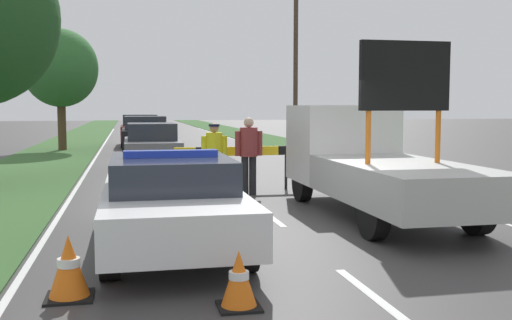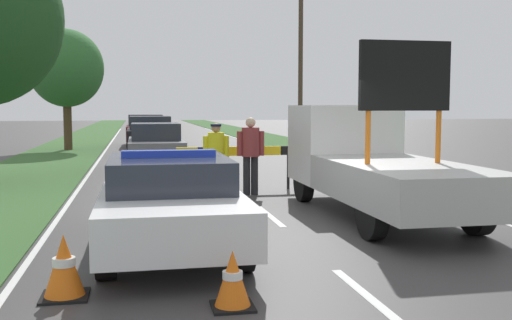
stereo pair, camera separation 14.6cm
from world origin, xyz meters
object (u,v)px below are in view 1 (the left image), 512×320
object	(u,v)px
police_car	(171,200)
roadside_tree_near_left	(60,68)
road_barrier	(237,154)
utility_pole	(296,50)
queued_car_suv_grey	(152,146)
queued_car_wagon_maroon	(140,130)
work_truck	(368,160)
queued_car_sedan_black	(145,135)
police_officer	(214,153)
traffic_cone_centre_front	(239,280)
pedestrian_civilian	(249,150)
traffic_cone_near_police	(69,267)

from	to	relation	value
police_car	roadside_tree_near_left	bearing A→B (deg)	98.24
road_barrier	utility_pole	bearing A→B (deg)	71.49
queued_car_suv_grey	queued_car_wagon_maroon	world-z (taller)	queued_car_wagon_maroon
work_truck	queued_car_sedan_black	world-z (taller)	work_truck
road_barrier	roadside_tree_near_left	distance (m)	16.15
work_truck	road_barrier	world-z (taller)	work_truck
queued_car_sedan_black	utility_pole	bearing A→B (deg)	176.12
police_car	roadside_tree_near_left	xyz separation A→B (m)	(-3.63, 20.56, 3.11)
work_truck	police_officer	distance (m)	3.78
traffic_cone_centre_front	roadside_tree_near_left	world-z (taller)	roadside_tree_near_left
queued_car_suv_grey	queued_car_sedan_black	bearing A→B (deg)	-89.68
police_car	work_truck	world-z (taller)	work_truck
police_car	pedestrian_civilian	bearing A→B (deg)	64.68
road_barrier	queued_car_wagon_maroon	xyz separation A→B (m)	(-2.03, 17.24, -0.06)
road_barrier	traffic_cone_centre_front	bearing A→B (deg)	-96.14
pedestrian_civilian	queued_car_suv_grey	xyz separation A→B (m)	(-2.01, 6.09, -0.28)
police_car	traffic_cone_near_police	bearing A→B (deg)	-122.01
police_officer	queued_car_wagon_maroon	distance (m)	18.06
road_barrier	queued_car_sedan_black	size ratio (longest dim) A/B	0.76
work_truck	utility_pole	world-z (taller)	utility_pole
police_car	police_officer	bearing A→B (deg)	73.02
road_barrier	traffic_cone_near_police	bearing A→B (deg)	-108.57
road_barrier	queued_car_sedan_black	world-z (taller)	queued_car_sedan_black
police_officer	police_car	bearing A→B (deg)	83.24
pedestrian_civilian	traffic_cone_near_police	xyz separation A→B (m)	(-3.40, -7.08, -0.72)
pedestrian_civilian	roadside_tree_near_left	xyz separation A→B (m)	(-5.78, 15.61, 2.76)
queued_car_wagon_maroon	work_truck	bearing A→B (deg)	100.95
queued_car_wagon_maroon	police_car	bearing A→B (deg)	90.00
traffic_cone_near_police	queued_car_sedan_black	bearing A→B (deg)	86.01
traffic_cone_near_police	roadside_tree_near_left	bearing A→B (deg)	96.00
work_truck	pedestrian_civilian	size ratio (longest dim) A/B	3.35
police_officer	queued_car_sedan_black	xyz separation A→B (m)	(-1.23, 12.36, -0.15)
police_officer	roadside_tree_near_left	distance (m)	16.62
police_car	work_truck	distance (m)	4.61
utility_pole	traffic_cone_near_police	bearing A→B (deg)	-112.58
work_truck	pedestrian_civilian	xyz separation A→B (m)	(-1.85, 2.69, 0.04)
queued_car_sedan_black	utility_pole	distance (m)	7.53
police_car	traffic_cone_centre_front	xyz separation A→B (m)	(0.50, -2.81, -0.41)
road_barrier	traffic_cone_centre_front	size ratio (longest dim) A/B	5.13
pedestrian_civilian	traffic_cone_centre_front	world-z (taller)	pedestrian_civilian
pedestrian_civilian	queued_car_wagon_maroon	size ratio (longest dim) A/B	0.39
police_officer	utility_pole	world-z (taller)	utility_pole
police_car	police_officer	distance (m)	5.14
queued_car_suv_grey	queued_car_wagon_maroon	xyz separation A→B (m)	(-0.15, 11.92, 0.06)
traffic_cone_centre_front	roadside_tree_near_left	xyz separation A→B (m)	(-4.12, 23.37, 3.52)
road_barrier	police_officer	bearing A→B (deg)	-127.47
police_car	pedestrian_civilian	xyz separation A→B (m)	(2.16, 4.95, 0.35)
roadside_tree_near_left	traffic_cone_centre_front	bearing A→B (deg)	-80.00
road_barrier	police_officer	distance (m)	1.03
queued_car_suv_grey	roadside_tree_near_left	distance (m)	10.68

